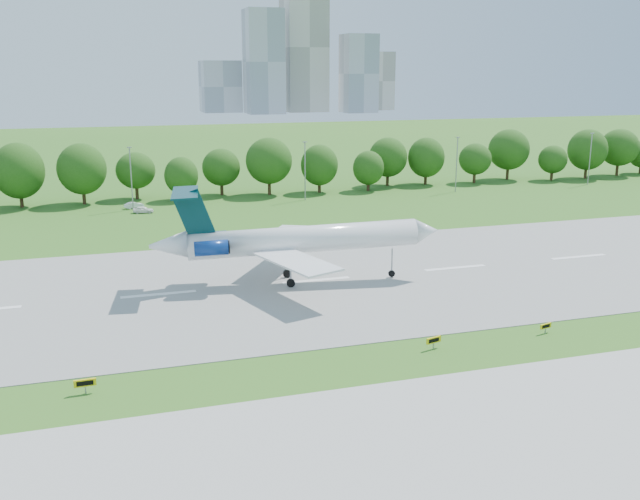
{
  "coord_description": "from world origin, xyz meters",
  "views": [
    {
      "loc": [
        -25.78,
        -59.49,
        26.55
      ],
      "look_at": [
        -1.66,
        18.0,
        5.95
      ],
      "focal_mm": 40.0,
      "sensor_mm": 36.0,
      "label": 1
    }
  ],
  "objects_px": {
    "taxi_sign_left": "(85,383)",
    "service_vehicle_b": "(143,210)",
    "airliner": "(289,239)",
    "service_vehicle_a": "(134,205)"
  },
  "relations": [
    {
      "from": "airliner",
      "to": "taxi_sign_left",
      "type": "distance_m",
      "value": 36.29
    },
    {
      "from": "airliner",
      "to": "service_vehicle_a",
      "type": "distance_m",
      "value": 60.55
    },
    {
      "from": "service_vehicle_b",
      "to": "airliner",
      "type": "bearing_deg",
      "value": -153.52
    },
    {
      "from": "service_vehicle_a",
      "to": "service_vehicle_b",
      "type": "xyz_separation_m",
      "value": [
        1.42,
        -5.59,
        0.04
      ]
    },
    {
      "from": "airliner",
      "to": "taxi_sign_left",
      "type": "height_order",
      "value": "airliner"
    },
    {
      "from": "taxi_sign_left",
      "to": "service_vehicle_a",
      "type": "height_order",
      "value": "taxi_sign_left"
    },
    {
      "from": "service_vehicle_b",
      "to": "taxi_sign_left",
      "type": "bearing_deg",
      "value": -176.52
    },
    {
      "from": "service_vehicle_a",
      "to": "service_vehicle_b",
      "type": "height_order",
      "value": "service_vehicle_b"
    },
    {
      "from": "airliner",
      "to": "service_vehicle_a",
      "type": "height_order",
      "value": "airliner"
    },
    {
      "from": "taxi_sign_left",
      "to": "service_vehicle_b",
      "type": "xyz_separation_m",
      "value": [
        9.91,
        78.59,
        -0.3
      ]
    }
  ]
}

